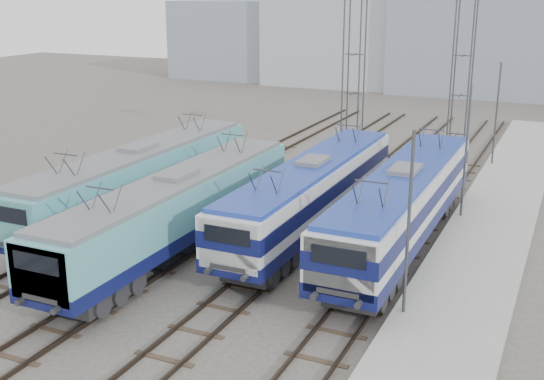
% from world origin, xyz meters
% --- Properties ---
extents(ground, '(160.00, 160.00, 0.00)m').
position_xyz_m(ground, '(0.00, 0.00, 0.00)').
color(ground, '#514C47').
extents(platform, '(4.00, 70.00, 0.30)m').
position_xyz_m(platform, '(10.20, 8.00, 0.15)').
color(platform, '#9E9E99').
rests_on(platform, ground).
extents(locomotive_far_left, '(2.84, 17.93, 3.37)m').
position_xyz_m(locomotive_far_left, '(-6.75, 7.45, 2.24)').
color(locomotive_far_left, '#0E1349').
rests_on(locomotive_far_left, ground).
extents(locomotive_center_left, '(2.77, 17.52, 3.30)m').
position_xyz_m(locomotive_center_left, '(-2.25, 3.98, 2.19)').
color(locomotive_center_left, '#0E1349').
rests_on(locomotive_center_left, ground).
extents(locomotive_center_right, '(2.76, 17.41, 3.27)m').
position_xyz_m(locomotive_center_right, '(2.25, 8.96, 2.23)').
color(locomotive_center_right, '#0E1349').
rests_on(locomotive_center_right, ground).
extents(locomotive_far_right, '(2.84, 17.97, 3.38)m').
position_xyz_m(locomotive_far_right, '(6.75, 8.79, 2.29)').
color(locomotive_far_right, '#0E1349').
rests_on(locomotive_far_right, ground).
extents(catenary_tower_west, '(4.50, 1.20, 12.00)m').
position_xyz_m(catenary_tower_west, '(0.00, 22.00, 6.64)').
color(catenary_tower_west, '#3F4247').
rests_on(catenary_tower_west, ground).
extents(catenary_tower_east, '(4.50, 1.20, 12.00)m').
position_xyz_m(catenary_tower_east, '(6.50, 24.00, 6.64)').
color(catenary_tower_east, '#3F4247').
rests_on(catenary_tower_east, ground).
extents(mast_front, '(0.12, 0.12, 7.00)m').
position_xyz_m(mast_front, '(8.60, 2.00, 3.50)').
color(mast_front, '#3F4247').
rests_on(mast_front, ground).
extents(mast_mid, '(0.12, 0.12, 7.00)m').
position_xyz_m(mast_mid, '(8.60, 14.00, 3.50)').
color(mast_mid, '#3F4247').
rests_on(mast_mid, ground).
extents(mast_rear, '(0.12, 0.12, 7.00)m').
position_xyz_m(mast_rear, '(8.60, 26.00, 3.50)').
color(mast_rear, '#3F4247').
rests_on(mast_rear, ground).
extents(building_west, '(18.00, 12.00, 14.00)m').
position_xyz_m(building_west, '(-14.00, 62.00, 7.00)').
color(building_west, '#A7AEBA').
rests_on(building_west, ground).
extents(building_center, '(22.00, 14.00, 18.00)m').
position_xyz_m(building_center, '(4.00, 62.00, 9.00)').
color(building_center, gray).
rests_on(building_center, ground).
extents(building_far_west, '(14.00, 10.00, 10.00)m').
position_xyz_m(building_far_west, '(-30.00, 62.00, 5.00)').
color(building_far_west, gray).
rests_on(building_far_west, ground).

